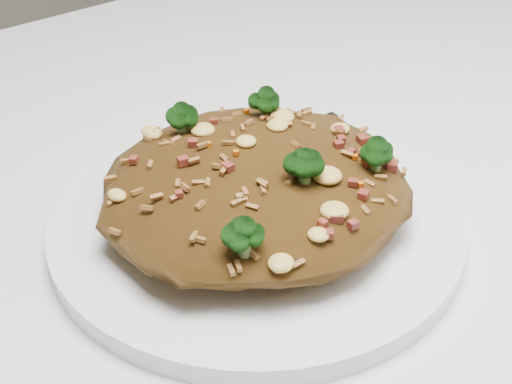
% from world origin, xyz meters
% --- Properties ---
extents(dining_table, '(1.20, 0.80, 0.75)m').
position_xyz_m(dining_table, '(0.00, 0.00, 0.66)').
color(dining_table, white).
rests_on(dining_table, ground).
extents(plate, '(0.26, 0.26, 0.01)m').
position_xyz_m(plate, '(0.03, -0.03, 0.76)').
color(plate, white).
rests_on(plate, dining_table).
extents(fried_rice, '(0.20, 0.18, 0.06)m').
position_xyz_m(fried_rice, '(0.03, -0.03, 0.79)').
color(fried_rice, brown).
rests_on(fried_rice, plate).
extents(fork, '(0.16, 0.02, 0.00)m').
position_xyz_m(fork, '(0.08, 0.04, 0.77)').
color(fork, silver).
rests_on(fork, plate).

